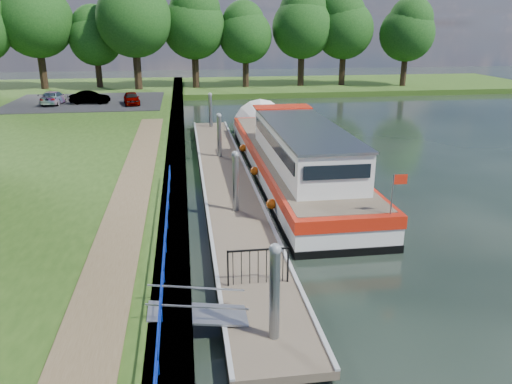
{
  "coord_description": "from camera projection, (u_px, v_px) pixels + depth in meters",
  "views": [
    {
      "loc": [
        -1.97,
        -10.95,
        7.83
      ],
      "look_at": [
        0.75,
        7.8,
        1.4
      ],
      "focal_mm": 35.0,
      "sensor_mm": 36.0,
      "label": 1
    }
  ],
  "objects": [
    {
      "name": "far_bank",
      "position": [
        294.0,
        86.0,
        63.31
      ],
      "size": [
        60.0,
        18.0,
        0.6
      ],
      "primitive_type": "cube",
      "color": "#274513",
      "rests_on": "ground"
    },
    {
      "name": "mooring_piles",
      "position": [
        226.0,
        162.0,
        24.82
      ],
      "size": [
        0.3,
        27.3,
        3.55
      ],
      "color": "gray",
      "rests_on": "ground"
    },
    {
      "name": "car_c",
      "position": [
        54.0,
        98.0,
        45.25
      ],
      "size": [
        1.95,
        4.16,
        1.18
      ],
      "primitive_type": "imported",
      "rotation": [
        0.0,
        0.0,
        3.07
      ],
      "color": "#999999",
      "rests_on": "carpark"
    },
    {
      "name": "car_a",
      "position": [
        132.0,
        98.0,
        45.05
      ],
      "size": [
        1.81,
        3.46,
        1.12
      ],
      "primitive_type": "imported",
      "rotation": [
        0.0,
        0.0,
        0.15
      ],
      "color": "#999999",
      "rests_on": "carpark"
    },
    {
      "name": "carpark",
      "position": [
        87.0,
        102.0,
        46.91
      ],
      "size": [
        14.0,
        12.0,
        0.06
      ],
      "primitive_type": "cube",
      "color": "black",
      "rests_on": "riverbank"
    },
    {
      "name": "bank_edge",
      "position": [
        176.0,
        170.0,
        26.63
      ],
      "size": [
        1.1,
        90.0,
        0.78
      ],
      "primitive_type": "cube",
      "color": "#473D2D",
      "rests_on": "ground"
    },
    {
      "name": "barge",
      "position": [
        290.0,
        154.0,
        27.01
      ],
      "size": [
        4.36,
        21.15,
        4.78
      ],
      "color": "black",
      "rests_on": "ground"
    },
    {
      "name": "blue_fence",
      "position": [
        164.0,
        250.0,
        15.06
      ],
      "size": [
        0.04,
        18.04,
        0.72
      ],
      "color": "#0C2DBF",
      "rests_on": "riverbank"
    },
    {
      "name": "gangway",
      "position": [
        198.0,
        313.0,
        13.06
      ],
      "size": [
        2.58,
        1.0,
        0.92
      ],
      "color": "#A5A8AD",
      "rests_on": "ground"
    },
    {
      "name": "ground",
      "position": [
        270.0,
        338.0,
        13.05
      ],
      "size": [
        160.0,
        160.0,
        0.0
      ],
      "primitive_type": "plane",
      "color": "black",
      "rests_on": "ground"
    },
    {
      "name": "gate_panel",
      "position": [
        258.0,
        261.0,
        14.74
      ],
      "size": [
        1.85,
        0.05,
        1.15
      ],
      "color": "black",
      "rests_on": "ground"
    },
    {
      "name": "footpath",
      "position": [
        126.0,
        211.0,
        19.69
      ],
      "size": [
        1.6,
        40.0,
        0.05
      ],
      "primitive_type": "cube",
      "color": "brown",
      "rests_on": "riverbank"
    },
    {
      "name": "horizon_trees",
      "position": [
        183.0,
        22.0,
        55.9
      ],
      "size": [
        54.38,
        10.03,
        12.87
      ],
      "color": "#332316",
      "rests_on": "ground"
    },
    {
      "name": "car_b",
      "position": [
        90.0,
        97.0,
        45.45
      ],
      "size": [
        3.53,
        1.42,
        1.14
      ],
      "primitive_type": "imported",
      "rotation": [
        0.0,
        0.0,
        1.51
      ],
      "color": "#999999",
      "rests_on": "carpark"
    },
    {
      "name": "pontoon",
      "position": [
        227.0,
        183.0,
        25.17
      ],
      "size": [
        2.5,
        30.0,
        0.56
      ],
      "color": "brown",
      "rests_on": "ground"
    }
  ]
}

